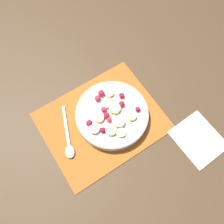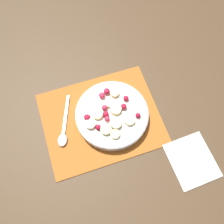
# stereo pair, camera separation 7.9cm
# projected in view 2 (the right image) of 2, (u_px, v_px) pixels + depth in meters

# --- Properties ---
(ground_plane) EXTENTS (3.00, 3.00, 0.00)m
(ground_plane) POSITION_uv_depth(u_px,v_px,m) (101.00, 119.00, 0.83)
(ground_plane) COLOR #4C3823
(placemat) EXTENTS (0.38, 0.31, 0.01)m
(placemat) POSITION_uv_depth(u_px,v_px,m) (101.00, 119.00, 0.83)
(placemat) COLOR #B26023
(placemat) RESTS_ON ground_plane
(fruit_bowl) EXTENTS (0.24, 0.24, 0.05)m
(fruit_bowl) POSITION_uv_depth(u_px,v_px,m) (112.00, 114.00, 0.81)
(fruit_bowl) COLOR silver
(fruit_bowl) RESTS_ON placemat
(spoon) EXTENTS (0.08, 0.18, 0.01)m
(spoon) POSITION_uv_depth(u_px,v_px,m) (64.00, 131.00, 0.81)
(spoon) COLOR silver
(spoon) RESTS_ON placemat
(napkin) EXTENTS (0.14, 0.16, 0.01)m
(napkin) POSITION_uv_depth(u_px,v_px,m) (192.00, 160.00, 0.77)
(napkin) COLOR white
(napkin) RESTS_ON ground_plane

